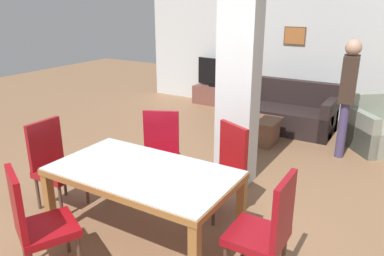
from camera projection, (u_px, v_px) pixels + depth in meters
ground_plane at (146, 237)px, 3.81m from camera, size 18.00×18.00×0.00m
back_wall at (300, 49)px, 7.58m from camera, size 7.20×0.09×2.70m
divider_pillar at (239, 80)px, 4.61m from camera, size 0.47×0.33×2.70m
dining_table at (143, 183)px, 3.61m from camera, size 1.78×0.99×0.75m
dining_chair_head_left at (54, 162)px, 4.25m from camera, size 0.46×0.46×1.01m
dining_chair_far_left at (160, 151)px, 4.56m from camera, size 0.62×0.62×1.01m
dining_chair_near_left at (36, 221)px, 3.12m from camera, size 0.62×0.62×1.01m
dining_chair_head_right at (267, 228)px, 3.02m from camera, size 0.46×0.46×1.01m
dining_chair_far_right at (224, 167)px, 4.13m from camera, size 0.62×0.62×1.01m
sofa at (283, 113)px, 6.95m from camera, size 1.84×0.88×0.87m
armchair at (377, 131)px, 6.00m from camera, size 1.16×1.17×0.85m
coffee_table at (258, 130)px, 6.27m from camera, size 0.67×0.58×0.42m
bottle at (255, 110)px, 6.32m from camera, size 0.08×0.08×0.25m
tv_stand at (219, 96)px, 8.54m from camera, size 1.20×0.40×0.42m
tv_screen at (220, 74)px, 8.37m from camera, size 1.14×0.26×0.63m
standing_person at (348, 90)px, 5.50m from camera, size 0.26×0.40×1.76m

